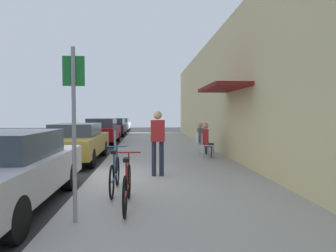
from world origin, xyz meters
name	(u,v)px	position (x,y,z in m)	size (l,w,h in m)	color
ground_plane	(88,184)	(0.00, 0.00, 0.00)	(60.00, 60.00, 0.00)	#2D2D30
sidewalk_slab	(171,166)	(2.25, 2.00, 0.06)	(4.50, 32.00, 0.12)	#9E9B93
building_facade	(243,86)	(4.64, 2.00, 2.64)	(1.40, 32.00, 5.28)	beige
parked_car_0	(4,170)	(-1.10, -1.89, 0.73)	(1.80, 4.40, 1.41)	#B7B7BC
parked_car_1	(76,142)	(-1.10, 3.46, 0.72)	(1.80, 4.40, 1.38)	#A58433
parked_car_2	(102,131)	(-1.10, 9.56, 0.76)	(1.80, 4.40, 1.48)	maroon
parked_car_3	(114,127)	(-1.10, 15.96, 0.72)	(1.80, 4.40, 1.41)	black
parked_car_4	(121,124)	(-1.10, 21.79, 0.70)	(1.80, 4.40, 1.32)	silver
parking_meter	(115,140)	(0.45, 2.17, 0.89)	(0.12, 0.10, 1.32)	slate
street_sign	(74,121)	(0.40, -2.89, 1.64)	(0.32, 0.06, 2.60)	gray
bicycle_0	(115,175)	(0.81, -1.26, 0.48)	(0.46, 1.71, 0.90)	black
bicycle_1	(127,186)	(1.13, -2.26, 0.48)	(0.46, 1.71, 0.90)	black
cafe_chair_0	(205,144)	(3.65, 3.22, 0.62)	(0.51, 0.51, 0.87)	silver
seated_patron_0	(207,139)	(3.70, 3.21, 0.82)	(0.48, 0.42, 1.29)	#232838
cafe_chair_1	(200,142)	(3.64, 4.20, 0.62)	(0.45, 0.45, 0.87)	silver
seated_patron_1	(202,137)	(3.70, 4.20, 0.82)	(0.43, 0.36, 1.29)	#232838
pedestrian_standing	(158,138)	(1.76, 0.22, 1.12)	(0.36, 0.22, 1.70)	#232838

